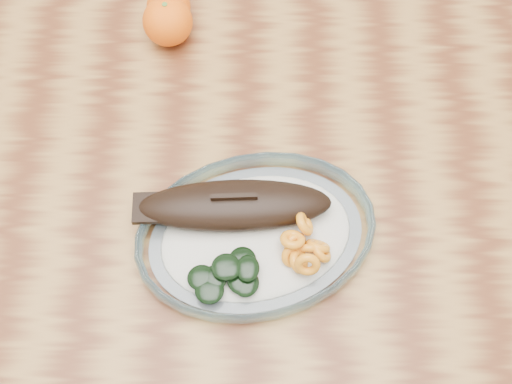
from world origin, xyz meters
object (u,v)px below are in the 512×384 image
(orange_left, at_px, (168,22))
(orange_right, at_px, (169,7))
(dining_table, at_px, (181,174))
(plated_meal, at_px, (255,232))

(orange_left, bearing_deg, orange_right, 91.99)
(dining_table, bearing_deg, orange_left, 94.93)
(plated_meal, xyz_separation_m, orange_left, (-0.13, 0.34, 0.02))
(plated_meal, xyz_separation_m, orange_right, (-0.13, 0.37, 0.02))
(orange_left, distance_m, orange_right, 0.03)
(orange_right, bearing_deg, plated_meal, -70.24)
(plated_meal, relative_size, orange_right, 10.06)
(dining_table, height_order, orange_right, orange_right)
(plated_meal, distance_m, orange_left, 0.37)
(plated_meal, distance_m, orange_right, 0.40)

